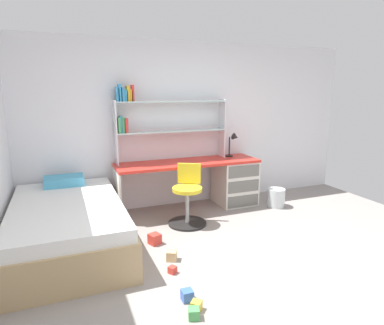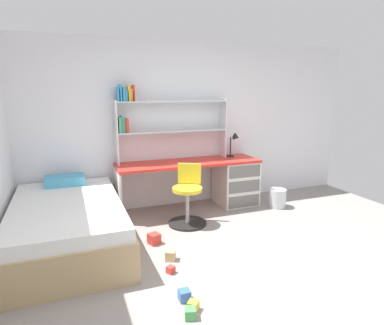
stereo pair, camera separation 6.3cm
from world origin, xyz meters
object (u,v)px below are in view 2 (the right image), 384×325
at_px(toy_block_green_0, 190,313).
at_px(toy_block_red_5, 171,270).
at_px(desk, 224,179).
at_px(toy_block_blue_2, 184,295).
at_px(waste_bin, 277,198).
at_px(toy_block_red_3, 154,239).
at_px(toy_block_natural_4, 171,255).
at_px(swivel_chair, 188,201).
at_px(bookshelf_hutch, 159,117).
at_px(toy_block_yellow_1, 193,306).
at_px(desk_lamp, 235,141).
at_px(bed_platform, 68,225).

bearing_deg(toy_block_green_0, toy_block_red_5, 85.56).
relative_size(desk, toy_block_blue_2, 22.63).
distance_m(waste_bin, toy_block_green_0, 2.96).
bearing_deg(toy_block_red_5, desk, 50.15).
xyz_separation_m(toy_block_red_3, toy_block_natural_4, (0.07, -0.45, -0.01)).
bearing_deg(swivel_chair, toy_block_green_0, -109.41).
bearing_deg(bookshelf_hutch, toy_block_natural_4, -101.66).
height_order(toy_block_yellow_1, toy_block_natural_4, toy_block_natural_4).
distance_m(desk_lamp, toy_block_green_0, 3.16).
distance_m(desk_lamp, swivel_chair, 1.39).
xyz_separation_m(desk, toy_block_yellow_1, (-1.40, -2.30, -0.38)).
distance_m(desk_lamp, toy_block_red_3, 2.16).
relative_size(bed_platform, toy_block_red_5, 29.51).
relative_size(toy_block_green_0, toy_block_red_5, 1.25).
height_order(toy_block_yellow_1, toy_block_red_5, toy_block_yellow_1).
distance_m(desk_lamp, toy_block_natural_4, 2.38).
bearing_deg(toy_block_yellow_1, toy_block_natural_4, 85.24).
height_order(toy_block_natural_4, toy_block_red_5, toy_block_natural_4).
xyz_separation_m(bed_platform, toy_block_blue_2, (0.92, -1.43, -0.23)).
distance_m(toy_block_yellow_1, toy_block_blue_2, 0.16).
relative_size(swivel_chair, toy_block_yellow_1, 9.92).
xyz_separation_m(desk_lamp, toy_block_natural_4, (-1.56, -1.53, -0.95)).
bearing_deg(bed_platform, toy_block_green_0, -62.12).
relative_size(toy_block_red_3, toy_block_natural_4, 1.18).
bearing_deg(desk_lamp, toy_block_yellow_1, -124.17).
height_order(bed_platform, waste_bin, bed_platform).
bearing_deg(toy_block_blue_2, toy_block_green_0, -98.24).
relative_size(swivel_chair, toy_block_natural_4, 7.71).
xyz_separation_m(waste_bin, toy_block_blue_2, (-2.16, -1.75, -0.09)).
height_order(bed_platform, toy_block_red_5, bed_platform).
distance_m(swivel_chair, toy_block_yellow_1, 1.89).
relative_size(desk_lamp, bed_platform, 0.18).
bearing_deg(toy_block_green_0, desk, 58.66).
distance_m(toy_block_green_0, toy_block_blue_2, 0.24).
bearing_deg(toy_block_red_3, desk_lamp, 33.57).
xyz_separation_m(desk, toy_block_red_3, (-1.39, -0.98, -0.36)).
bearing_deg(bed_platform, toy_block_red_5, -45.54).
distance_m(desk, toy_block_red_3, 1.74).
height_order(bookshelf_hutch, toy_block_red_3, bookshelf_hutch).
relative_size(desk_lamp, toy_block_yellow_1, 4.67).
height_order(waste_bin, toy_block_blue_2, waste_bin).
height_order(toy_block_red_3, toy_block_natural_4, toy_block_red_3).
xyz_separation_m(desk, desk_lamp, (0.23, 0.10, 0.58)).
bearing_deg(swivel_chair, toy_block_red_3, -143.05).
bearing_deg(desk_lamp, waste_bin, -44.79).
height_order(bookshelf_hutch, toy_block_green_0, bookshelf_hutch).
bearing_deg(toy_block_red_5, bookshelf_hutch, 77.63).
relative_size(swivel_chair, toy_block_blue_2, 8.48).
bearing_deg(toy_block_green_0, waste_bin, 42.27).
xyz_separation_m(bed_platform, toy_block_yellow_1, (0.94, -1.58, -0.23)).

